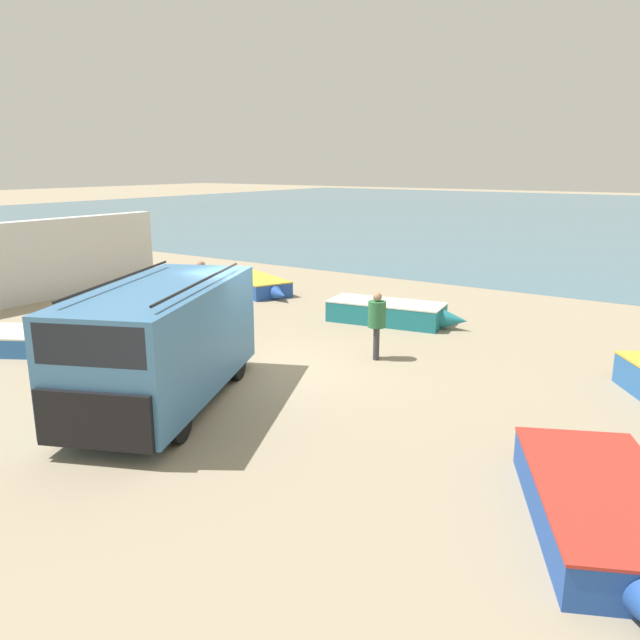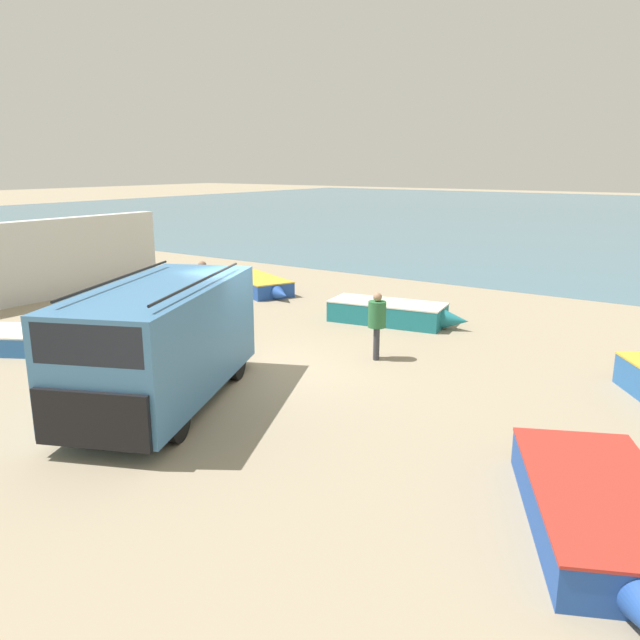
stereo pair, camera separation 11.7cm
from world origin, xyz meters
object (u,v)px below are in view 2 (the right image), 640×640
(fishing_rowboat_3, at_px, (33,340))
(fisherman_0, at_px, (377,320))
(fisherman_1, at_px, (203,286))
(fishing_rowboat_4, at_px, (601,513))
(fishing_rowboat_0, at_px, (392,313))
(parked_van, at_px, (162,340))
(fishing_rowboat_2, at_px, (258,285))

(fishing_rowboat_3, height_order, fisherman_0, fisherman_0)
(fishing_rowboat_3, xyz_separation_m, fisherman_1, (1.61, 4.31, 0.84))
(fishing_rowboat_4, bearing_deg, fisherman_0, -154.07)
(fishing_rowboat_0, relative_size, fisherman_0, 2.56)
(fishing_rowboat_4, height_order, fisherman_1, fisherman_1)
(parked_van, height_order, fishing_rowboat_4, parked_van)
(fishing_rowboat_2, height_order, fishing_rowboat_4, fishing_rowboat_4)
(fishing_rowboat_0, distance_m, fishing_rowboat_4, 10.69)
(fisherman_1, bearing_deg, fishing_rowboat_2, -76.75)
(parked_van, bearing_deg, fishing_rowboat_2, -173.32)
(parked_van, relative_size, fishing_rowboat_4, 1.31)
(fishing_rowboat_2, distance_m, fisherman_0, 8.70)
(fishing_rowboat_4, xyz_separation_m, fisherman_1, (-11.64, 4.81, 0.80))
(fishing_rowboat_0, height_order, fishing_rowboat_4, fishing_rowboat_0)
(parked_van, bearing_deg, fisherman_1, -166.10)
(fishing_rowboat_2, xyz_separation_m, fishing_rowboat_4, (13.31, -9.15, 0.02))
(fishing_rowboat_0, xyz_separation_m, fisherman_1, (-4.45, -3.11, 0.78))
(fishing_rowboat_0, distance_m, fishing_rowboat_3, 9.58)
(fishing_rowboat_2, xyz_separation_m, fisherman_1, (1.68, -4.35, 0.82))
(fishing_rowboat_3, distance_m, fisherman_1, 4.68)
(fishing_rowboat_2, height_order, fisherman_0, fisherman_0)
(fishing_rowboat_3, height_order, fishing_rowboat_4, fishing_rowboat_4)
(parked_van, xyz_separation_m, fishing_rowboat_3, (-5.43, 0.58, -1.02))
(parked_van, bearing_deg, fishing_rowboat_4, 66.57)
(fishing_rowboat_2, bearing_deg, fisherman_1, -44.92)
(parked_van, distance_m, fishing_rowboat_4, 7.88)
(parked_van, relative_size, fisherman_0, 3.46)
(fishing_rowboat_2, xyz_separation_m, fisherman_0, (7.44, -4.46, 0.69))
(parked_van, xyz_separation_m, fishing_rowboat_2, (-5.49, 9.24, -0.99))
(fishing_rowboat_4, distance_m, fisherman_1, 12.62)
(fishing_rowboat_3, height_order, fisherman_1, fisherman_1)
(fishing_rowboat_2, bearing_deg, fisherman_0, -6.96)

